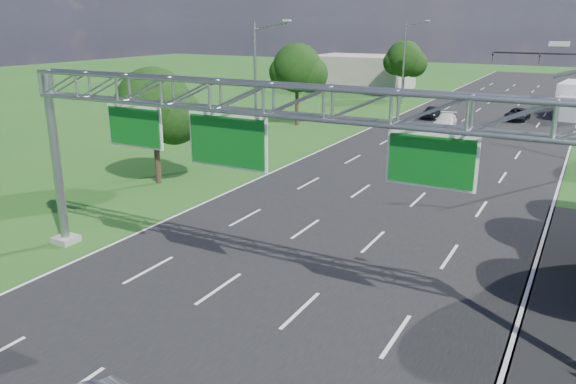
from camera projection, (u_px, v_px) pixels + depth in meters
The scene contains 15 objects.
ground at pixel (406, 182), 36.69m from camera, with size 220.00×220.00×0.00m, color #1E5519.
road at pixel (406, 182), 36.69m from camera, with size 18.00×180.00×0.02m, color black.
road_flare at pixel (560, 338), 18.59m from camera, with size 3.00×30.00×0.02m, color black.
sign_gantry at pixel (271, 117), 19.42m from camera, with size 23.50×1.00×9.56m.
traffic_signal at pixel (573, 68), 61.12m from camera, with size 12.21×0.24×7.00m.
streetlight_l_near at pixel (258, 86), 40.25m from camera, with size 2.97×0.22×10.16m.
streetlight_l_far at pixel (406, 59), 69.61m from camera, with size 2.97×0.22×10.16m.
tree_verge_la at pixel (155, 110), 35.01m from camera, with size 5.76×4.80×7.40m.
tree_verge_lb at pixel (298, 70), 55.03m from camera, with size 5.76×4.80×8.06m.
tree_verge_lc at pixel (405, 61), 74.76m from camera, with size 5.76×4.80×7.62m.
building_left at pixel (362, 72), 86.33m from camera, with size 14.00×10.00×5.00m, color gray.
car_queue_a at pixel (446, 121), 55.12m from camera, with size 1.85×4.56×1.32m, color white.
car_queue_b at pixel (517, 114), 59.20m from camera, with size 2.04×4.42×1.23m, color black.
car_queue_c at pixel (431, 112), 60.31m from camera, with size 1.52×3.79×1.29m, color black.
box_truck at pixel (573, 100), 61.64m from camera, with size 3.48×9.77×3.61m.
Camera 1 is at (10.13, -4.68, 10.08)m, focal length 35.00 mm.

